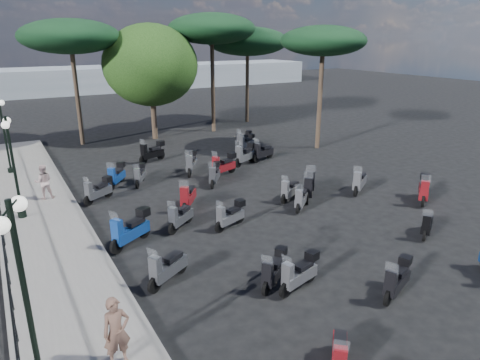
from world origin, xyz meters
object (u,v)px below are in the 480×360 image
scooter_11 (140,175)px  scooter_8 (274,270)px  scooter_14 (230,216)px  scooter_30 (244,139)px  pine_0 (212,29)px  scooter_22 (245,155)px  lamp_post_2 (4,130)px  scooter_15 (290,190)px  scooter_2 (131,230)px  scooter_7 (299,274)px  lamp_post_1 (13,161)px  broadleaf_tree (151,65)px  scooter_9 (180,217)px  scooter_23 (224,165)px  scooter_17 (152,152)px  scooter_10 (191,164)px  scooter_13 (397,280)px  pine_2 (70,37)px  pedestrian_far (44,182)px  scooter_1 (167,268)px  scooter_28 (263,152)px  scooter_25 (427,225)px  scooter_27 (359,182)px  scooter_21 (311,182)px  scooter_16 (215,175)px  pine_1 (247,41)px  scooter_4 (117,176)px  scooter_29 (246,143)px  scooter_6 (339,355)px  woman (117,332)px  scooter_26 (423,190)px  scooter_3 (188,197)px  scooter_5 (98,191)px  scooter_31 (308,188)px  scooter_20 (301,199)px  lamp_post_0 (25,292)px

scooter_11 → scooter_8: bearing=123.9°
scooter_14 → scooter_30: 12.40m
pine_0 → scooter_22: bearing=-105.9°
lamp_post_2 → scooter_15: 14.39m
scooter_2 → scooter_7: size_ratio=1.07×
lamp_post_1 → broadleaf_tree: size_ratio=0.51×
scooter_9 → scooter_23: size_ratio=0.80×
scooter_2 → scooter_14: bearing=-128.0°
scooter_8 → scooter_17: (1.27, 13.87, 0.07)m
scooter_22 → scooter_10: bearing=64.7°
scooter_13 → pine_2: pine_2 is taller
broadleaf_tree → pedestrian_far: bearing=-131.8°
scooter_1 → scooter_28: 13.18m
scooter_25 → scooter_27: bearing=-45.7°
pedestrian_far → scooter_21: 11.56m
scooter_16 → lamp_post_2: bearing=-1.0°
scooter_21 → pine_1: bearing=-70.1°
scooter_4 → scooter_29: size_ratio=0.99×
scooter_16 → scooter_13: bearing=127.8°
scooter_16 → scooter_23: bearing=-97.9°
scooter_8 → scooter_25: (6.49, -0.10, -0.05)m
scooter_25 → scooter_27: (1.17, 4.45, 0.08)m
lamp_post_2 → pine_2: bearing=34.5°
scooter_6 → scooter_15: size_ratio=0.81×
scooter_9 → scooter_21: (6.60, 0.63, 0.07)m
scooter_6 → pine_1: size_ratio=0.16×
lamp_post_1 → scooter_9: size_ratio=2.89×
scooter_29 → broadleaf_tree: (-3.88, 5.80, 4.47)m
scooter_15 → pine_2: bearing=-4.8°
woman → scooter_13: woman is taller
scooter_4 → scooter_26: (10.73, -8.65, 0.04)m
scooter_3 → scooter_15: 4.40m
lamp_post_2 → scooter_25: bearing=-64.8°
scooter_5 → scooter_23: scooter_23 is taller
scooter_31 → pine_0: (2.83, 14.62, 6.70)m
scooter_20 → scooter_3: bearing=19.7°
scooter_4 → scooter_22: scooter_22 is taller
scooter_4 → scooter_28: 8.32m
scooter_9 → broadleaf_tree: size_ratio=0.18×
scooter_27 → scooter_4: bearing=22.3°
scooter_6 → scooter_3: bearing=-51.5°
scooter_27 → scooter_25: bearing=132.5°
scooter_8 → pine_2: (-1.32, 20.15, 6.24)m
scooter_9 → scooter_16: size_ratio=0.99×
scooter_11 → scooter_17: (1.84, 3.46, 0.08)m
lamp_post_2 → scooter_5: size_ratio=2.67×
lamp_post_0 → scooter_16: 13.22m
scooter_10 → scooter_23: (1.28, -1.11, -0.00)m
scooter_14 → scooter_31: bearing=-98.0°
scooter_17 → lamp_post_1: bearing=106.2°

